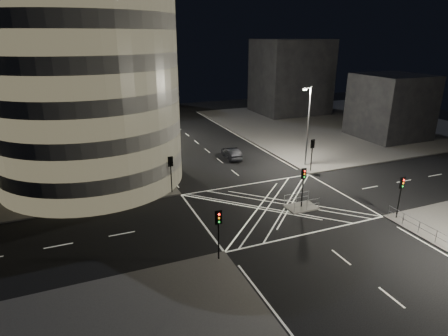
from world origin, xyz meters
name	(u,v)px	position (x,y,z in m)	size (l,w,h in m)	color
ground	(276,205)	(0.00, 0.00, 0.00)	(120.00, 120.00, 0.00)	black
sidewalk_far_right	(338,123)	(29.00, 27.00, 0.07)	(42.00, 42.00, 0.15)	#575552
central_island	(301,207)	(2.00, -1.50, 0.07)	(3.00, 2.00, 0.15)	slate
office_tower_curved	(36,66)	(-20.74, 18.74, 12.65)	(30.00, 29.00, 27.20)	gray
office_block_rear	(37,66)	(-22.00, 42.00, 11.15)	(24.00, 16.00, 22.00)	gray
building_right_far	(290,77)	(26.00, 40.00, 7.65)	(14.00, 12.00, 15.00)	black
building_right_near	(390,106)	(30.00, 16.00, 5.15)	(10.00, 10.00, 10.00)	black
building_far_end	(132,68)	(-4.00, 58.00, 9.00)	(18.00, 8.00, 18.00)	black
tree_a	(149,147)	(-10.50, 9.00, 4.73)	(5.04, 5.04, 7.48)	black
tree_b	(139,131)	(-10.50, 15.00, 5.09)	(4.05, 4.05, 7.28)	black
tree_c	(131,126)	(-10.50, 21.00, 4.40)	(4.65, 4.65, 6.93)	black
tree_d	(124,116)	(-10.50, 27.00, 4.63)	(4.31, 4.31, 6.97)	black
tree_e	(119,108)	(-10.50, 33.00, 4.71)	(4.26, 4.26, 7.02)	black
traffic_signal_fl	(171,168)	(-8.80, 6.80, 2.91)	(0.55, 0.22, 4.00)	black
traffic_signal_nl	(218,226)	(-8.80, -6.80, 2.91)	(0.55, 0.22, 4.00)	black
traffic_signal_fr	(312,149)	(8.80, 6.80, 2.91)	(0.55, 0.22, 4.00)	black
traffic_signal_nr	(401,190)	(8.80, -6.80, 2.91)	(0.55, 0.22, 4.00)	black
traffic_signal_island	(303,180)	(2.00, -1.50, 2.91)	(0.55, 0.22, 4.00)	black
street_lamp_left_near	(152,132)	(-9.44, 12.00, 5.54)	(1.25, 0.25, 10.00)	slate
street_lamp_left_far	(128,106)	(-9.44, 30.00, 5.54)	(1.25, 0.25, 10.00)	slate
street_lamp_right_far	(308,124)	(9.44, 9.00, 5.54)	(1.25, 0.25, 10.00)	slate
railing_near_right	(445,241)	(8.30, -12.15, 0.70)	(0.06, 11.70, 1.10)	slate
railing_island_south	(307,205)	(2.00, -2.40, 0.70)	(2.80, 0.06, 1.10)	slate
railing_island_north	(297,198)	(2.00, -0.60, 0.70)	(2.80, 0.06, 1.10)	slate
sedan	(232,153)	(1.84, 15.34, 0.76)	(1.60, 4.60, 1.52)	black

